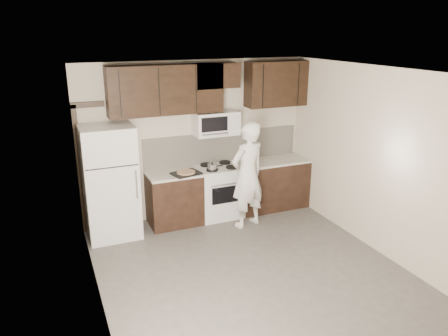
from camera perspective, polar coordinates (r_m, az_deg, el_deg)
floor at (r=6.17m, az=3.69°, el=-13.37°), size 4.50×4.50×0.00m
back_wall at (r=7.59m, az=-3.70°, el=3.71°), size 4.00×0.00×4.00m
ceiling at (r=5.31m, az=4.27°, el=12.43°), size 4.50×4.50×0.00m
counter_run at (r=7.79m, az=1.39°, el=-2.76°), size 2.95×0.64×0.91m
stove at (r=7.68m, az=-0.68°, el=-3.04°), size 0.76×0.66×0.94m
backsplash at (r=7.79m, az=-0.17°, el=2.84°), size 2.90×0.02×0.54m
upper_cabinets at (r=7.32m, az=-1.82°, el=10.66°), size 3.48×0.35×0.78m
microwave at (r=7.44m, az=-1.06°, el=5.85°), size 0.76×0.42×0.40m
refrigerator at (r=7.04m, az=-14.63°, el=-1.81°), size 0.80×0.76×1.80m
door_trim at (r=7.20m, az=-18.14°, el=1.23°), size 0.50×0.08×2.12m
saucepan at (r=7.32m, az=-1.54°, el=0.10°), size 0.26×0.15×0.15m
baking_tray at (r=7.18m, az=-4.98°, el=-0.70°), size 0.51×0.43×0.02m
pizza at (r=7.17m, az=-4.98°, el=-0.53°), size 0.36×0.36×0.02m
person at (r=7.17m, az=3.09°, el=-0.93°), size 0.75×0.60×1.79m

